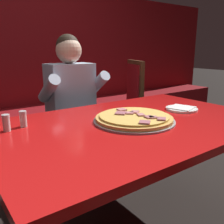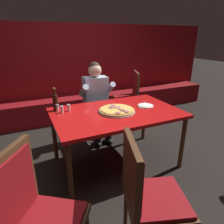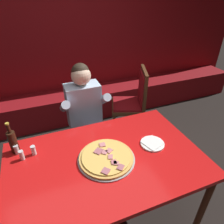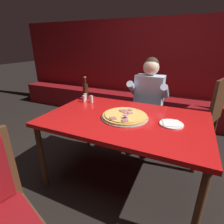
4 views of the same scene
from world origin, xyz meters
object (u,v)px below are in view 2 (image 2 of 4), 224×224
(beer_bottle, at_px, (55,102))
(plate_white_paper, at_px, (145,106))
(main_dining_table, at_px, (116,116))
(pizza, at_px, (117,110))
(shaker_red_pepper_flakes, at_px, (57,108))
(dining_chair_far_left, at_px, (34,214))
(dining_chair_far_right, at_px, (130,95))
(dining_chair_side_aisle, at_px, (147,192))
(diner_seated_blue_shirt, at_px, (97,99))
(shaker_black_pepper, at_px, (69,108))
(shaker_oregano, at_px, (62,110))

(beer_bottle, bearing_deg, plate_white_paper, -17.18)
(main_dining_table, relative_size, beer_bottle, 5.40)
(pizza, relative_size, shaker_red_pepper_flakes, 5.37)
(dining_chair_far_left, height_order, dining_chair_far_right, same)
(beer_bottle, xyz_separation_m, dining_chair_side_aisle, (0.34, -1.54, -0.27))
(beer_bottle, distance_m, dining_chair_side_aisle, 1.61)
(dining_chair_far_right, height_order, dining_chair_side_aisle, dining_chair_far_right)
(main_dining_table, xyz_separation_m, beer_bottle, (-0.68, 0.36, 0.18))
(dining_chair_side_aisle, bearing_deg, main_dining_table, 74.26)
(pizza, height_order, diner_seated_blue_shirt, diner_seated_blue_shirt)
(dining_chair_side_aisle, bearing_deg, shaker_red_pepper_flakes, 102.43)
(main_dining_table, height_order, dining_chair_far_right, dining_chair_far_right)
(dining_chair_far_right, distance_m, dining_chair_side_aisle, 2.52)
(shaker_red_pepper_flakes, height_order, dining_chair_side_aisle, dining_chair_side_aisle)
(shaker_black_pepper, xyz_separation_m, dining_chair_side_aisle, (0.20, -1.45, -0.20))
(dining_chair_far_left, bearing_deg, beer_bottle, 74.05)
(main_dining_table, height_order, plate_white_paper, plate_white_paper)
(main_dining_table, distance_m, plate_white_paper, 0.45)
(main_dining_table, distance_m, beer_bottle, 0.79)
(shaker_red_pepper_flakes, xyz_separation_m, shaker_black_pepper, (0.13, -0.06, 0.00))
(shaker_red_pepper_flakes, height_order, dining_chair_far_left, dining_chair_far_left)
(dining_chair_far_left, relative_size, dining_chair_far_right, 1.00)
(shaker_red_pepper_flakes, xyz_separation_m, shaker_oregano, (0.04, -0.08, 0.00))
(dining_chair_far_left, bearing_deg, shaker_oregano, 70.65)
(plate_white_paper, height_order, diner_seated_blue_shirt, diner_seated_blue_shirt)
(main_dining_table, bearing_deg, dining_chair_far_left, -135.73)
(plate_white_paper, bearing_deg, dining_chair_far_left, -144.97)
(shaker_red_pepper_flakes, distance_m, dining_chair_side_aisle, 1.56)
(shaker_black_pepper, bearing_deg, diner_seated_blue_shirt, 41.45)
(main_dining_table, relative_size, dining_chair_far_right, 1.52)
(pizza, height_order, shaker_black_pepper, shaker_black_pepper)
(main_dining_table, height_order, shaker_oregano, shaker_oregano)
(dining_chair_far_left, distance_m, dining_chair_side_aisle, 0.76)
(main_dining_table, distance_m, shaker_black_pepper, 0.61)
(pizza, xyz_separation_m, shaker_red_pepper_flakes, (-0.67, 0.33, 0.02))
(pizza, distance_m, shaker_oregano, 0.68)
(dining_chair_far_left, bearing_deg, dining_chair_far_right, 48.44)
(pizza, distance_m, diner_seated_blue_shirt, 0.79)
(shaker_oregano, bearing_deg, main_dining_table, -20.94)
(shaker_red_pepper_flakes, xyz_separation_m, dining_chair_side_aisle, (0.33, -1.51, -0.20))
(beer_bottle, height_order, dining_chair_far_left, beer_bottle)
(beer_bottle, distance_m, dining_chair_far_left, 1.49)
(shaker_black_pepper, bearing_deg, dining_chair_far_left, -112.47)
(shaker_black_pepper, relative_size, diner_seated_blue_shirt, 0.07)
(shaker_oregano, distance_m, dining_chair_far_left, 1.39)
(plate_white_paper, bearing_deg, pizza, -177.30)
(beer_bottle, relative_size, shaker_oregano, 3.40)
(plate_white_paper, distance_m, shaker_red_pepper_flakes, 1.15)
(shaker_red_pepper_flakes, bearing_deg, main_dining_table, -25.98)
(shaker_black_pepper, bearing_deg, beer_bottle, 146.63)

